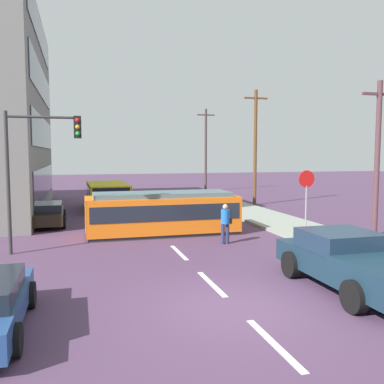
{
  "coord_description": "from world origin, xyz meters",
  "views": [
    {
      "loc": [
        -3.68,
        -9.28,
        3.74
      ],
      "look_at": [
        1.24,
        8.65,
        2.06
      ],
      "focal_mm": 39.33,
      "sensor_mm": 36.0,
      "label": 1
    }
  ],
  "objects_px": {
    "streetcar_tram": "(162,212)",
    "traffic_light_mast": "(37,155)",
    "pickup_truck_parked": "(350,261)",
    "parked_sedan_mid": "(45,213)",
    "utility_pole_mid": "(255,145)",
    "utility_pole_far": "(206,148)",
    "pedestrian_crossing": "(225,221)",
    "utility_pole_near": "(377,155)",
    "city_bus": "(108,194)",
    "stop_sign": "(306,189)"
  },
  "relations": [
    {
      "from": "streetcar_tram",
      "to": "traffic_light_mast",
      "type": "xyz_separation_m",
      "value": [
        -5.24,
        -2.5,
        2.68
      ]
    },
    {
      "from": "streetcar_tram",
      "to": "pickup_truck_parked",
      "type": "relative_size",
      "value": 1.4
    },
    {
      "from": "parked_sedan_mid",
      "to": "utility_pole_mid",
      "type": "height_order",
      "value": "utility_pole_mid"
    },
    {
      "from": "streetcar_tram",
      "to": "pickup_truck_parked",
      "type": "distance_m",
      "value": 9.99
    },
    {
      "from": "streetcar_tram",
      "to": "utility_pole_far",
      "type": "height_order",
      "value": "utility_pole_far"
    },
    {
      "from": "pedestrian_crossing",
      "to": "parked_sedan_mid",
      "type": "xyz_separation_m",
      "value": [
        -7.58,
        6.82,
        -0.32
      ]
    },
    {
      "from": "streetcar_tram",
      "to": "parked_sedan_mid",
      "type": "xyz_separation_m",
      "value": [
        -5.48,
        3.96,
        -0.39
      ]
    },
    {
      "from": "parked_sedan_mid",
      "to": "traffic_light_mast",
      "type": "height_order",
      "value": "traffic_light_mast"
    },
    {
      "from": "traffic_light_mast",
      "to": "utility_pole_near",
      "type": "bearing_deg",
      "value": -1.98
    },
    {
      "from": "city_bus",
      "to": "utility_pole_far",
      "type": "relative_size",
      "value": 0.73
    },
    {
      "from": "stop_sign",
      "to": "pedestrian_crossing",
      "type": "bearing_deg",
      "value": -176.28
    },
    {
      "from": "parked_sedan_mid",
      "to": "utility_pole_near",
      "type": "bearing_deg",
      "value": -25.17
    },
    {
      "from": "parked_sedan_mid",
      "to": "traffic_light_mast",
      "type": "bearing_deg",
      "value": -87.89
    },
    {
      "from": "city_bus",
      "to": "utility_pole_mid",
      "type": "distance_m",
      "value": 11.18
    },
    {
      "from": "pedestrian_crossing",
      "to": "utility_pole_mid",
      "type": "bearing_deg",
      "value": 61.22
    },
    {
      "from": "stop_sign",
      "to": "utility_pole_near",
      "type": "distance_m",
      "value": 3.67
    },
    {
      "from": "traffic_light_mast",
      "to": "utility_pole_near",
      "type": "height_order",
      "value": "utility_pole_near"
    },
    {
      "from": "pickup_truck_parked",
      "to": "stop_sign",
      "type": "bearing_deg",
      "value": 69.0
    },
    {
      "from": "pickup_truck_parked",
      "to": "traffic_light_mast",
      "type": "height_order",
      "value": "traffic_light_mast"
    },
    {
      "from": "city_bus",
      "to": "pedestrian_crossing",
      "type": "distance_m",
      "value": 12.96
    },
    {
      "from": "city_bus",
      "to": "pickup_truck_parked",
      "type": "height_order",
      "value": "city_bus"
    },
    {
      "from": "pedestrian_crossing",
      "to": "traffic_light_mast",
      "type": "relative_size",
      "value": 0.31
    },
    {
      "from": "pickup_truck_parked",
      "to": "utility_pole_near",
      "type": "xyz_separation_m",
      "value": [
        5.93,
        6.39,
        2.88
      ]
    },
    {
      "from": "pickup_truck_parked",
      "to": "stop_sign",
      "type": "distance_m",
      "value": 7.39
    },
    {
      "from": "pedestrian_crossing",
      "to": "utility_pole_mid",
      "type": "xyz_separation_m",
      "value": [
        6.71,
        12.21,
        3.42
      ]
    },
    {
      "from": "traffic_light_mast",
      "to": "utility_pole_mid",
      "type": "xyz_separation_m",
      "value": [
        14.05,
        11.84,
        0.67
      ]
    },
    {
      "from": "streetcar_tram",
      "to": "traffic_light_mast",
      "type": "distance_m",
      "value": 6.4
    },
    {
      "from": "utility_pole_near",
      "to": "utility_pole_mid",
      "type": "xyz_separation_m",
      "value": [
        -0.53,
        12.34,
        0.69
      ]
    },
    {
      "from": "pickup_truck_parked",
      "to": "utility_pole_mid",
      "type": "xyz_separation_m",
      "value": [
        5.4,
        18.73,
        3.57
      ]
    },
    {
      "from": "utility_pole_far",
      "to": "utility_pole_near",
      "type": "bearing_deg",
      "value": -88.63
    },
    {
      "from": "city_bus",
      "to": "parked_sedan_mid",
      "type": "bearing_deg",
      "value": -123.29
    },
    {
      "from": "streetcar_tram",
      "to": "city_bus",
      "type": "relative_size",
      "value": 1.17
    },
    {
      "from": "city_bus",
      "to": "utility_pole_near",
      "type": "distance_m",
      "value": 16.97
    },
    {
      "from": "utility_pole_far",
      "to": "pickup_truck_parked",
      "type": "bearing_deg",
      "value": -99.85
    },
    {
      "from": "traffic_light_mast",
      "to": "stop_sign",
      "type": "bearing_deg",
      "value": -0.58
    },
    {
      "from": "parked_sedan_mid",
      "to": "traffic_light_mast",
      "type": "distance_m",
      "value": 7.16
    },
    {
      "from": "pickup_truck_parked",
      "to": "utility_pole_near",
      "type": "bearing_deg",
      "value": 47.12
    },
    {
      "from": "pedestrian_crossing",
      "to": "parked_sedan_mid",
      "type": "relative_size",
      "value": 0.37
    },
    {
      "from": "utility_pole_mid",
      "to": "utility_pole_far",
      "type": "distance_m",
      "value": 12.05
    },
    {
      "from": "traffic_light_mast",
      "to": "utility_pole_far",
      "type": "bearing_deg",
      "value": 59.65
    },
    {
      "from": "parked_sedan_mid",
      "to": "stop_sign",
      "type": "distance_m",
      "value": 13.32
    },
    {
      "from": "utility_pole_far",
      "to": "traffic_light_mast",
      "type": "bearing_deg",
      "value": -120.35
    },
    {
      "from": "pedestrian_crossing",
      "to": "traffic_light_mast",
      "type": "xyz_separation_m",
      "value": [
        -7.34,
        0.37,
        2.75
      ]
    },
    {
      "from": "stop_sign",
      "to": "utility_pole_far",
      "type": "height_order",
      "value": "utility_pole_far"
    },
    {
      "from": "streetcar_tram",
      "to": "stop_sign",
      "type": "xyz_separation_m",
      "value": [
        6.0,
        -2.61,
        1.18
      ]
    },
    {
      "from": "streetcar_tram",
      "to": "utility_pole_near",
      "type": "height_order",
      "value": "utility_pole_near"
    },
    {
      "from": "traffic_light_mast",
      "to": "utility_pole_far",
      "type": "xyz_separation_m",
      "value": [
        13.99,
        23.89,
        0.6
      ]
    },
    {
      "from": "utility_pole_near",
      "to": "utility_pole_mid",
      "type": "distance_m",
      "value": 12.37
    },
    {
      "from": "city_bus",
      "to": "stop_sign",
      "type": "relative_size",
      "value": 2.07
    },
    {
      "from": "parked_sedan_mid",
      "to": "stop_sign",
      "type": "xyz_separation_m",
      "value": [
        11.48,
        -6.57,
        1.57
      ]
    }
  ]
}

